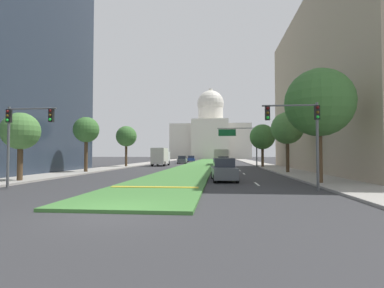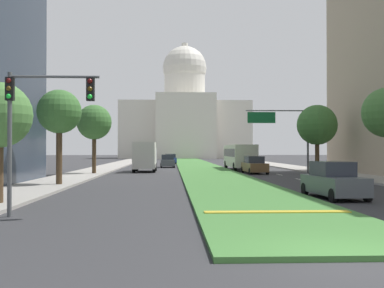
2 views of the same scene
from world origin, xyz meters
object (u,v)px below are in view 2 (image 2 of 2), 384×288
object	(u,v)px
overhead_guide_sign	(284,127)
sedan_far_horizon	(170,159)
traffic_light_near_left	(33,111)
sedan_midblock	(255,165)
box_truck_delivery	(145,156)
capitol_building	(185,119)
city_bus	(239,155)
street_tree_left_mid	(59,113)
street_tree_left_far	(94,123)
street_tree_right_far	(317,125)
sedan_lead_stopped	(333,181)
sedan_distant	(167,161)

from	to	relation	value
overhead_guide_sign	sedan_far_horizon	distance (m)	36.53
sedan_far_horizon	traffic_light_near_left	bearing A→B (deg)	-94.31
sedan_midblock	box_truck_delivery	size ratio (longest dim) A/B	0.71
capitol_building	overhead_guide_sign	size ratio (longest dim) A/B	5.45
sedan_midblock	city_bus	xyz separation A→B (m)	(-0.28, 8.49, 0.95)
street_tree_left_mid	city_bus	xyz separation A→B (m)	(15.42, 24.31, -3.06)
traffic_light_near_left	city_bus	size ratio (longest dim) A/B	0.47
traffic_light_near_left	city_bus	distance (m)	40.69
street_tree_left_far	sedan_far_horizon	xyz separation A→B (m)	(7.24, 35.57, -4.21)
capitol_building	box_truck_delivery	world-z (taller)	capitol_building
street_tree_right_far	box_truck_delivery	xyz separation A→B (m)	(-17.39, 4.74, -3.17)
sedan_far_horizon	street_tree_left_far	bearing A→B (deg)	-101.50
street_tree_left_far	sedan_lead_stopped	bearing A→B (deg)	-55.60
traffic_light_near_left	sedan_lead_stopped	xyz separation A→B (m)	(13.04, 6.00, -2.95)
street_tree_left_mid	city_bus	bearing A→B (deg)	57.62
overhead_guide_sign	street_tree_right_far	bearing A→B (deg)	-2.90
traffic_light_near_left	city_bus	world-z (taller)	traffic_light_near_left
street_tree_left_mid	sedan_midblock	size ratio (longest dim) A/B	1.39
street_tree_right_far	sedan_lead_stopped	bearing A→B (deg)	-105.46
capitol_building	traffic_light_near_left	bearing A→B (deg)	-94.36
street_tree_left_mid	city_bus	world-z (taller)	street_tree_left_mid
overhead_guide_sign	city_bus	distance (m)	9.85
box_truck_delivery	sedan_distant	bearing A→B (deg)	79.47
sedan_distant	city_bus	bearing A→B (deg)	-44.26
sedan_far_horizon	street_tree_left_mid	bearing A→B (deg)	-98.21
box_truck_delivery	city_bus	xyz separation A→B (m)	(10.90, 4.27, 0.09)
sedan_midblock	sedan_distant	bearing A→B (deg)	117.71
overhead_guide_sign	sedan_distant	distance (m)	21.18
traffic_light_near_left	sedan_lead_stopped	size ratio (longest dim) A/B	1.10
street_tree_left_mid	sedan_lead_stopped	distance (m)	17.90
overhead_guide_sign	sedan_lead_stopped	size ratio (longest dim) A/B	1.38
street_tree_left_mid	sedan_lead_stopped	bearing A→B (deg)	-27.96
capitol_building	sedan_distant	distance (m)	69.48
sedan_distant	sedan_far_horizon	bearing A→B (deg)	88.84
sedan_distant	sedan_far_horizon	world-z (taller)	sedan_distant
street_tree_left_mid	box_truck_delivery	bearing A→B (deg)	77.30
sedan_lead_stopped	city_bus	distance (m)	32.50
overhead_guide_sign	sedan_midblock	size ratio (longest dim) A/B	1.42
box_truck_delivery	city_bus	distance (m)	11.71
overhead_guide_sign	box_truck_delivery	xyz separation A→B (m)	(-14.10, 4.57, -3.00)
overhead_guide_sign	sedan_lead_stopped	distance (m)	24.16
overhead_guide_sign	sedan_lead_stopped	bearing A→B (deg)	-97.71
capitol_building	sedan_far_horizon	distance (m)	52.46
street_tree_left_mid	capitol_building	bearing A→B (deg)	83.70
overhead_guide_sign	street_tree_left_mid	world-z (taller)	overhead_guide_sign
traffic_light_near_left	street_tree_left_mid	size ratio (longest dim) A/B	0.82
street_tree_right_far	sedan_lead_stopped	distance (m)	24.68
city_bus	box_truck_delivery	bearing A→B (deg)	-158.60
street_tree_left_far	sedan_distant	size ratio (longest dim) A/B	1.44
sedan_midblock	city_bus	bearing A→B (deg)	91.92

